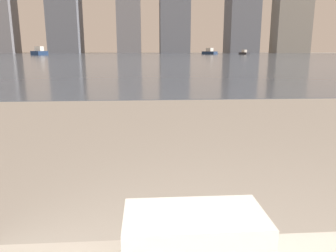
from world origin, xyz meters
TOP-DOWN VIEW (x-y plane):
  - towel_stack at (-0.11, 0.79)m, footprint 0.30×0.16m
  - harbor_water at (0.00, 62.00)m, footprint 180.00×110.00m
  - harbor_boat_0 at (-22.42, 73.01)m, footprint 2.33×5.04m
  - harbor_boat_1 at (16.03, 82.95)m, footprint 3.55×4.27m
  - harbor_boat_2 at (23.53, 78.55)m, footprint 1.98×3.18m
  - skyline_tower_1 at (-26.85, 118.00)m, footprint 10.15×11.14m

SIDE VIEW (x-z plane):
  - harbor_water at x=0.00m, z-range 0.00..0.01m
  - harbor_boat_2 at x=23.53m, z-range -0.16..0.97m
  - harbor_boat_1 at x=16.03m, z-range -0.22..1.35m
  - towel_stack at x=-0.11m, z-range 0.53..0.69m
  - harbor_boat_0 at x=-22.42m, z-range -0.26..1.56m
  - skyline_tower_1 at x=-26.85m, z-range 0.00..30.41m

